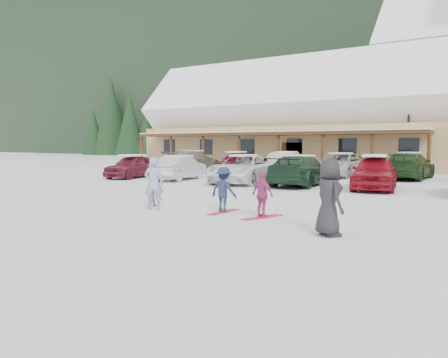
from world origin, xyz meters
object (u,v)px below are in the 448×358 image
Objects in this scene: adult_skier at (154,183)px; bystander_dark at (329,197)px; parked_car_0 at (132,166)px; parked_car_8 at (236,162)px; parked_car_1 at (180,168)px; parked_car_10 at (340,165)px; parked_car_11 at (409,166)px; parked_car_3 at (301,171)px; lamp_post at (408,123)px; child_navy at (224,190)px; parked_car_2 at (243,169)px; parked_car_4 at (375,172)px; parked_car_7 at (192,160)px; child_magenta at (263,195)px; parked_car_9 at (287,163)px; toddler_red at (151,194)px; day_lodge at (294,124)px.

bystander_dark is at bearing 145.47° from adult_skier.
parked_car_8 is (2.72, 7.91, 0.05)m from parked_car_0.
parked_car_1 is 0.79× the size of parked_car_10.
parked_car_3 is at bearing 64.02° from parked_car_11.
parked_car_8 is 7.74m from parked_car_10.
parked_car_10 is (-2.74, -7.42, -2.90)m from lamp_post.
parked_car_2 is at bearing -60.21° from child_navy.
parked_car_8 is at bearing -144.59° from lamp_post.
parked_car_4 is (6.71, 0.39, 0.04)m from parked_car_2.
parked_car_7 reaches higher than parked_car_8.
parked_car_9 reaches higher than child_magenta.
parked_car_4 is 0.99× the size of parked_car_9.
toddler_red is 9.27m from parked_car_2.
child_magenta reaches higher than toddler_red.
parked_car_8 is at bearing -91.21° from toddler_red.
parked_car_1 is at bearing 124.19° from parked_car_7.
day_lodge is 22.08× the size of child_magenta.
adult_skier is at bearing -86.37° from parked_car_10.
parked_car_4 is at bearing -4.41° from parked_car_0.
parked_car_9 is (-0.79, 7.35, 0.03)m from parked_car_2.
parked_car_1 is 9.15m from parked_car_7.
parked_car_2 is 1.16× the size of parked_car_4.
parked_car_3 reaches higher than parked_car_10.
day_lodge is at bearing -50.18° from child_magenta.
parked_car_0 is at bearing 1.56° from parked_car_3.
parked_car_10 reaches higher than child_magenta.
child_navy is at bearing -112.76° from parked_car_4.
parked_car_11 is at bearing -121.54° from parked_car_3.
parked_car_2 is (-4.47, 9.01, 0.05)m from child_navy.
day_lodge is at bearing 162.04° from lamp_post.
bystander_dark is 11.10m from parked_car_4.
toddler_red is (-0.65, 0.58, -0.43)m from adult_skier.
parked_car_4 reaches higher than parked_car_0.
day_lodge is 11.83m from parked_car_7.
parked_car_10 is (3.73, -0.01, -0.02)m from parked_car_9.
parked_car_3 is (10.67, 0.87, 0.05)m from parked_car_0.
parked_car_1 is 8.29m from parked_car_9.
parked_car_4 is at bearing -40.78° from bystander_dark.
parked_car_1 is 0.92× the size of parked_car_4.
day_lodge is at bearing -101.49° from adult_skier.
parked_car_4 reaches higher than child_magenta.
parked_car_7 reaches higher than parked_car_0.
lamp_post reaches higher than parked_car_2.
child_navy is 0.34× the size of parked_car_0.
parked_car_9 is (-3.93, 7.08, 0.02)m from parked_car_3.
parked_car_1 is at bearing -123.14° from lamp_post.
parked_car_4 reaches higher than parked_car_10.
parked_car_3 is 10.62m from parked_car_8.
parked_car_7 is at bearing 171.28° from parked_car_8.
day_lodge is at bearing -107.96° from parked_car_7.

